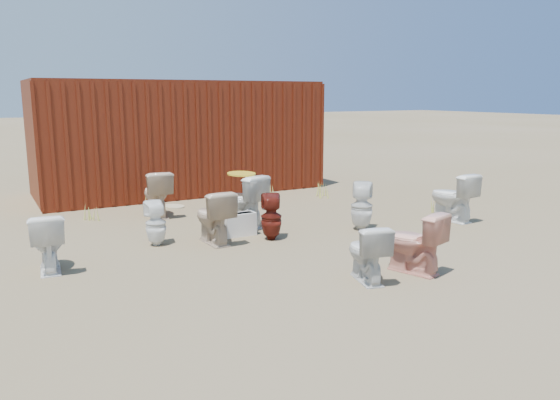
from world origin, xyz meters
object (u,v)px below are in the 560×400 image
toilet_back_a (156,223)px  loose_tank (239,224)px  toilet_front_c (367,252)px  toilet_front_pink (413,242)px  toilet_front_a (48,242)px  toilet_front_e (452,197)px  toilet_back_e (362,206)px  toilet_back_beige_left (213,217)px  toilet_front_maroon (271,217)px  shipping_container (179,137)px  toilet_back_yellowlid (242,201)px  toilet_back_beige_right (157,194)px

toilet_back_a → loose_tank: 1.27m
toilet_front_c → toilet_front_pink: bearing=-167.1°
toilet_front_a → toilet_front_e: bearing=-178.6°
toilet_front_e → toilet_back_e: toilet_front_e is taller
toilet_front_c → toilet_back_beige_left: 2.54m
toilet_front_e → loose_tank: bearing=-18.5°
toilet_front_pink → toilet_front_maroon: (-0.77, 2.17, -0.04)m
toilet_back_beige_left → shipping_container: bearing=-104.9°
toilet_front_pink → toilet_back_yellowlid: 3.20m
toilet_front_e → toilet_back_e: (-1.73, 0.24, -0.03)m
toilet_front_pink → loose_tank: bearing=-84.9°
shipping_container → toilet_back_beige_right: size_ratio=7.39×
toilet_front_maroon → loose_tank: bearing=-29.4°
shipping_container → toilet_front_c: (-0.14, -6.89, -0.86)m
toilet_front_e → toilet_back_e: size_ratio=1.09×
toilet_front_pink → toilet_front_e: size_ratio=0.92×
toilet_front_c → toilet_back_beige_right: 4.64m
toilet_back_a → loose_tank: toilet_back_a is taller
toilet_back_beige_left → toilet_back_yellowlid: toilet_back_yellowlid is taller
toilet_front_a → toilet_back_a: toilet_front_a is taller
toilet_back_yellowlid → loose_tank: 0.63m
toilet_front_maroon → toilet_back_beige_left: 0.85m
toilet_back_yellowlid → toilet_front_a: bearing=-3.5°
toilet_back_a → toilet_back_e: toilet_back_e is taller
toilet_front_pink → toilet_front_c: toilet_front_pink is taller
toilet_front_a → toilet_front_pink: bearing=155.5°
toilet_front_c → toilet_front_e: size_ratio=0.82×
toilet_front_maroon → toilet_back_beige_right: (-1.01, 2.36, 0.07)m
toilet_front_a → toilet_back_beige_right: (2.04, 2.32, 0.04)m
toilet_front_c → toilet_back_beige_right: size_ratio=0.83×
toilet_back_beige_right → loose_tank: 2.06m
loose_tank → toilet_front_maroon: bearing=-54.2°
toilet_front_a → toilet_front_e: size_ratio=0.88×
toilet_front_c → toilet_back_e: size_ratio=0.89×
toilet_front_e → toilet_front_a: bearing=-9.3°
toilet_front_pink → toilet_front_c: (-0.68, 0.03, -0.04)m
toilet_front_c → toilet_back_yellowlid: toilet_back_yellowlid is taller
toilet_back_beige_right → loose_tank: size_ratio=1.62×
toilet_front_pink → toilet_front_e: bearing=-162.5°
toilet_front_maroon → toilet_front_e: 3.29m
toilet_back_beige_right → toilet_back_e: toilet_back_beige_right is taller
toilet_back_a → toilet_back_e: size_ratio=0.84×
shipping_container → toilet_back_a: (-1.81, -4.23, -0.88)m
toilet_front_e → toilet_front_pink: bearing=30.0°
toilet_front_maroon → toilet_front_e: (3.26, -0.41, 0.07)m
toilet_front_maroon → toilet_back_e: 1.54m
toilet_back_beige_left → toilet_back_beige_right: bearing=-86.6°
toilet_front_maroon → toilet_back_e: bearing=-162.4°
shipping_container → toilet_back_beige_right: (-1.24, -2.38, -0.79)m
toilet_back_beige_right → toilet_back_beige_left: bearing=99.4°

